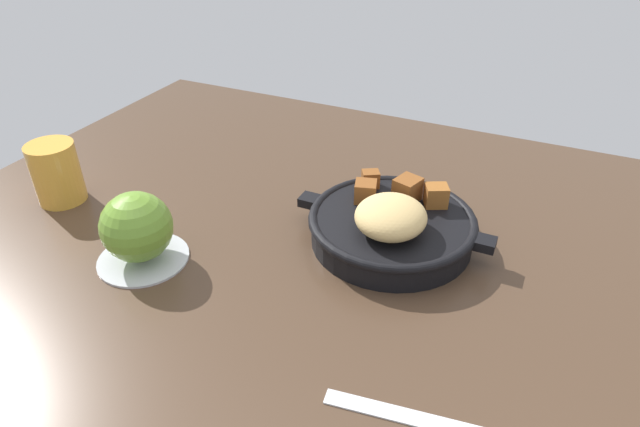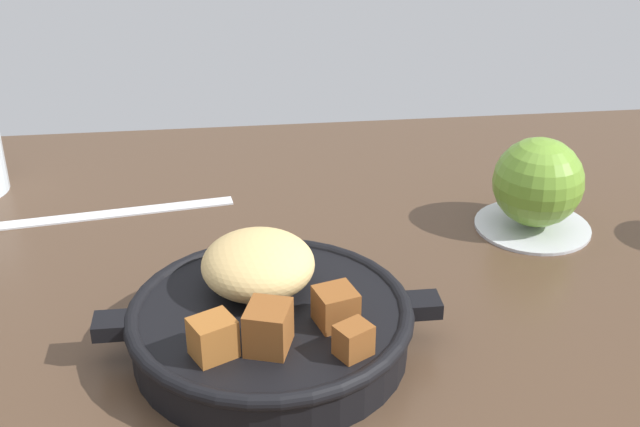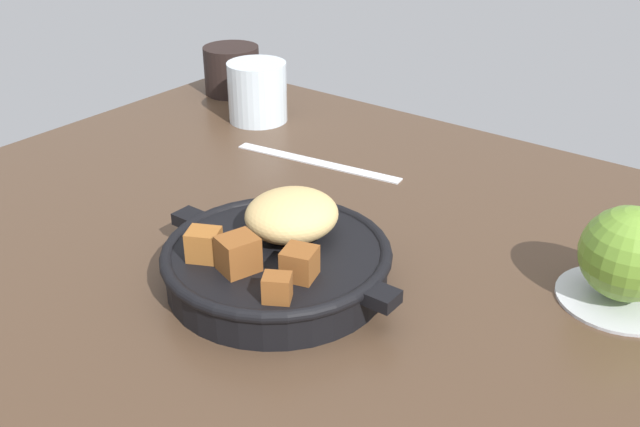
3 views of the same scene
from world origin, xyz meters
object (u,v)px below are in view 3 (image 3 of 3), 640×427
(coffee_mug_dark, at_px, (232,70))
(water_glass_short, at_px, (257,92))
(red_apple, at_px, (629,254))
(butter_knife, at_px, (317,162))
(cast_iron_skillet, at_px, (278,256))

(coffee_mug_dark, xyz_separation_m, water_glass_short, (0.11, -0.07, 0.01))
(red_apple, distance_m, butter_knife, 0.41)
(cast_iron_skillet, bearing_deg, red_apple, 31.61)
(red_apple, xyz_separation_m, water_glass_short, (-0.55, 0.15, -0.01))
(cast_iron_skillet, bearing_deg, butter_knife, 120.04)
(coffee_mug_dark, bearing_deg, butter_knife, -26.85)
(red_apple, relative_size, coffee_mug_dark, 0.97)
(cast_iron_skillet, height_order, water_glass_short, water_glass_short)
(cast_iron_skillet, height_order, butter_knife, cast_iron_skillet)
(cast_iron_skillet, bearing_deg, water_glass_short, 134.06)
(cast_iron_skillet, xyz_separation_m, coffee_mug_dark, (-0.41, 0.37, 0.01))
(butter_knife, xyz_separation_m, water_glass_short, (-0.16, 0.07, 0.04))
(butter_knife, relative_size, coffee_mug_dark, 2.64)
(coffee_mug_dark, distance_m, water_glass_short, 0.13)
(red_apple, distance_m, water_glass_short, 0.57)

